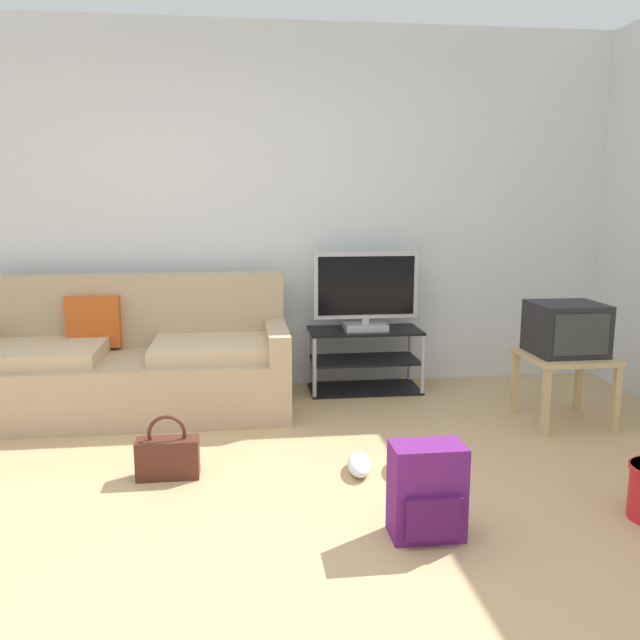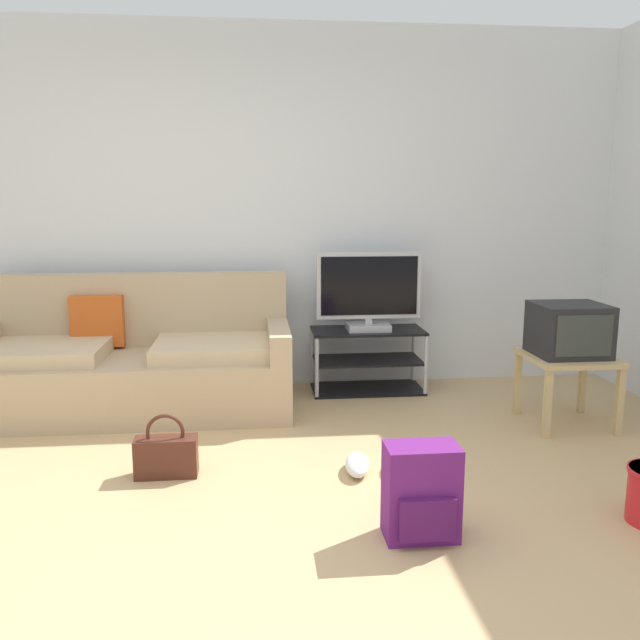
{
  "view_description": "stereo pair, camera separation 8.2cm",
  "coord_description": "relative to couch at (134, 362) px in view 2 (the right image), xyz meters",
  "views": [
    {
      "loc": [
        0.11,
        -2.6,
        1.43
      ],
      "look_at": [
        0.58,
        1.17,
        0.73
      ],
      "focal_mm": 36.81,
      "sensor_mm": 36.0,
      "label": 1
    },
    {
      "loc": [
        0.19,
        -2.61,
        1.43
      ],
      "look_at": [
        0.58,
        1.17,
        0.73
      ],
      "focal_mm": 36.81,
      "sensor_mm": 36.0,
      "label": 2
    }
  ],
  "objects": [
    {
      "name": "wall_back",
      "position": [
        0.64,
        0.56,
        1.03
      ],
      "size": [
        9.0,
        0.1,
        2.7
      ],
      "primitive_type": "cube",
      "color": "silver",
      "rests_on": "ground_plane"
    },
    {
      "name": "ground_plane",
      "position": [
        0.64,
        -1.89,
        -0.33
      ],
      "size": [
        9.0,
        9.8,
        0.02
      ],
      "primitive_type": "cube",
      "color": "tan"
    },
    {
      "name": "crt_tv",
      "position": [
        2.81,
        -0.62,
        0.3
      ],
      "size": [
        0.43,
        0.4,
        0.33
      ],
      "color": "#232326",
      "rests_on": "side_table"
    },
    {
      "name": "side_table",
      "position": [
        2.81,
        -0.63,
        0.06
      ],
      "size": [
        0.52,
        0.52,
        0.45
      ],
      "color": "tan",
      "rests_on": "ground_plane"
    },
    {
      "name": "sneakers_pair",
      "position": [
        1.47,
        -1.26,
        -0.28
      ],
      "size": [
        0.4,
        0.31,
        0.09
      ],
      "color": "white",
      "rests_on": "ground_plane"
    },
    {
      "name": "couch",
      "position": [
        0.0,
        0.0,
        0.0
      ],
      "size": [
        2.12,
        0.92,
        0.91
      ],
      "color": "tan",
      "rests_on": "ground_plane"
    },
    {
      "name": "tv_stand",
      "position": [
        1.68,
        0.25,
        -0.09
      ],
      "size": [
        0.83,
        0.41,
        0.47
      ],
      "color": "black",
      "rests_on": "ground_plane"
    },
    {
      "name": "flat_tv",
      "position": [
        1.68,
        0.23,
        0.43
      ],
      "size": [
        0.77,
        0.22,
        0.58
      ],
      "color": "#B2B2B7",
      "rests_on": "tv_stand"
    },
    {
      "name": "handbag",
      "position": [
        0.36,
        -1.19,
        -0.21
      ],
      "size": [
        0.32,
        0.13,
        0.34
      ],
      "rotation": [
        0.0,
        0.0,
        0.28
      ],
      "color": "#4C2319",
      "rests_on": "ground_plane"
    },
    {
      "name": "backpack",
      "position": [
        1.53,
        -1.95,
        -0.12
      ],
      "size": [
        0.31,
        0.26,
        0.41
      ],
      "rotation": [
        0.0,
        0.0,
        -0.29
      ],
      "color": "#661E70",
      "rests_on": "ground_plane"
    }
  ]
}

